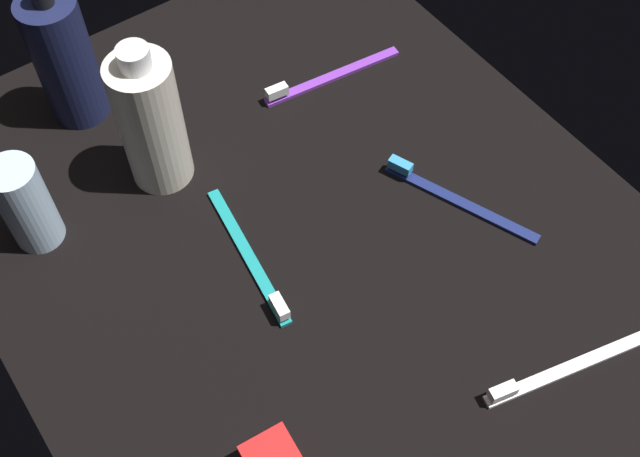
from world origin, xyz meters
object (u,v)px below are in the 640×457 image
object	(u,v)px
toothbrush_teal	(252,261)
toothbrush_purple	(325,77)
lotion_bottle	(64,59)
toothbrush_navy	(452,196)
bodywash_bottle	(151,121)
deodorant_stick	(26,204)
toothbrush_white	(561,370)

from	to	relation	value
toothbrush_teal	toothbrush_purple	distance (cm)	26.70
lotion_bottle	toothbrush_navy	world-z (taller)	lotion_bottle
toothbrush_navy	toothbrush_purple	xyz separation A→B (cm)	(22.09, 0.84, 0.00)
bodywash_bottle	toothbrush_navy	distance (cm)	32.44
deodorant_stick	toothbrush_white	size ratio (longest dim) A/B	0.60
toothbrush_navy	deodorant_stick	bearing A→B (deg)	60.40
deodorant_stick	toothbrush_white	world-z (taller)	deodorant_stick
lotion_bottle	deodorant_stick	world-z (taller)	lotion_bottle
toothbrush_purple	toothbrush_navy	bearing A→B (deg)	-177.83
toothbrush_purple	lotion_bottle	bearing A→B (deg)	63.50
lotion_bottle	toothbrush_white	size ratio (longest dim) A/B	1.03
lotion_bottle	toothbrush_purple	xyz separation A→B (cm)	(-12.77, -25.61, -7.37)
bodywash_bottle	deodorant_stick	bearing A→B (deg)	89.57
lotion_bottle	toothbrush_teal	bearing A→B (deg)	-170.97
toothbrush_purple	toothbrush_white	xyz separation A→B (cm)	(-43.22, 4.06, 0.00)
toothbrush_navy	toothbrush_white	distance (cm)	21.69
lotion_bottle	toothbrush_navy	xyz separation A→B (cm)	(-34.86, -26.45, -7.37)
bodywash_bottle	deodorant_stick	size ratio (longest dim) A/B	1.68
toothbrush_navy	toothbrush_teal	world-z (taller)	same
bodywash_bottle	toothbrush_navy	bearing A→B (deg)	-132.56
lotion_bottle	bodywash_bottle	distance (cm)	13.92
deodorant_stick	bodywash_bottle	bearing A→B (deg)	-90.43
deodorant_stick	toothbrush_navy	bearing A→B (deg)	-119.60
toothbrush_navy	toothbrush_white	bearing A→B (deg)	166.95
toothbrush_teal	toothbrush_purple	bearing A→B (deg)	-51.69
toothbrush_purple	toothbrush_white	bearing A→B (deg)	174.63
toothbrush_navy	bodywash_bottle	bearing A→B (deg)	47.44
bodywash_bottle	toothbrush_white	distance (cm)	46.86
bodywash_bottle	toothbrush_teal	size ratio (longest dim) A/B	1.00
deodorant_stick	toothbrush_teal	xyz separation A→B (cm)	(-15.90, -15.95, -4.77)
toothbrush_teal	toothbrush_purple	size ratio (longest dim) A/B	1.00
deodorant_stick	toothbrush_navy	xyz separation A→B (cm)	(-21.44, -37.74, -4.77)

